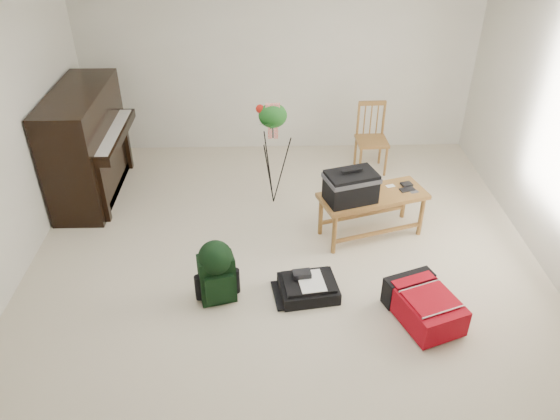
{
  "coord_description": "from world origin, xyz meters",
  "views": [
    {
      "loc": [
        -0.16,
        -3.99,
        3.38
      ],
      "look_at": [
        -0.04,
        0.35,
        0.53
      ],
      "focal_mm": 35.0,
      "sensor_mm": 36.0,
      "label": 1
    }
  ],
  "objects_px": {
    "bench": "(356,187)",
    "dining_chair": "(372,139)",
    "flower_stand": "(273,155)",
    "piano": "(88,147)",
    "green_backpack": "(216,269)",
    "red_suitcase": "(423,302)",
    "black_duffel": "(308,287)"
  },
  "relations": [
    {
      "from": "red_suitcase",
      "to": "flower_stand",
      "type": "relative_size",
      "value": 0.63
    },
    {
      "from": "bench",
      "to": "black_duffel",
      "type": "xyz_separation_m",
      "value": [
        -0.52,
        -0.9,
        -0.51
      ]
    },
    {
      "from": "piano",
      "to": "green_backpack",
      "type": "xyz_separation_m",
      "value": [
        1.57,
        -1.9,
        -0.26
      ]
    },
    {
      "from": "piano",
      "to": "bench",
      "type": "xyz_separation_m",
      "value": [
        2.91,
        -0.95,
        -0.01
      ]
    },
    {
      "from": "bench",
      "to": "red_suitcase",
      "type": "relative_size",
      "value": 1.5
    },
    {
      "from": "bench",
      "to": "dining_chair",
      "type": "distance_m",
      "value": 1.51
    },
    {
      "from": "bench",
      "to": "black_duffel",
      "type": "bearing_deg",
      "value": -137.5
    },
    {
      "from": "bench",
      "to": "red_suitcase",
      "type": "bearing_deg",
      "value": -87.22
    },
    {
      "from": "bench",
      "to": "green_backpack",
      "type": "relative_size",
      "value": 1.89
    },
    {
      "from": "green_backpack",
      "to": "red_suitcase",
      "type": "bearing_deg",
      "value": -22.57
    },
    {
      "from": "piano",
      "to": "dining_chair",
      "type": "bearing_deg",
      "value": 8.42
    },
    {
      "from": "dining_chair",
      "to": "flower_stand",
      "type": "bearing_deg",
      "value": -150.66
    },
    {
      "from": "red_suitcase",
      "to": "piano",
      "type": "bearing_deg",
      "value": 126.79
    },
    {
      "from": "dining_chair",
      "to": "bench",
      "type": "bearing_deg",
      "value": -108.35
    },
    {
      "from": "bench",
      "to": "flower_stand",
      "type": "distance_m",
      "value": 1.06
    },
    {
      "from": "piano",
      "to": "dining_chair",
      "type": "relative_size",
      "value": 1.75
    },
    {
      "from": "piano",
      "to": "red_suitcase",
      "type": "bearing_deg",
      "value": -32.66
    },
    {
      "from": "red_suitcase",
      "to": "green_backpack",
      "type": "height_order",
      "value": "green_backpack"
    },
    {
      "from": "bench",
      "to": "dining_chair",
      "type": "bearing_deg",
      "value": 56.53
    },
    {
      "from": "black_duffel",
      "to": "green_backpack",
      "type": "relative_size",
      "value": 0.91
    },
    {
      "from": "dining_chair",
      "to": "red_suitcase",
      "type": "relative_size",
      "value": 1.1
    },
    {
      "from": "piano",
      "to": "black_duffel",
      "type": "bearing_deg",
      "value": -37.82
    },
    {
      "from": "black_duffel",
      "to": "piano",
      "type": "bearing_deg",
      "value": 133.74
    },
    {
      "from": "red_suitcase",
      "to": "black_duffel",
      "type": "xyz_separation_m",
      "value": [
        -0.97,
        0.3,
        -0.07
      ]
    },
    {
      "from": "piano",
      "to": "bench",
      "type": "distance_m",
      "value": 3.06
    },
    {
      "from": "bench",
      "to": "red_suitcase",
      "type": "distance_m",
      "value": 1.36
    },
    {
      "from": "green_backpack",
      "to": "flower_stand",
      "type": "bearing_deg",
      "value": 57.71
    },
    {
      "from": "piano",
      "to": "green_backpack",
      "type": "height_order",
      "value": "piano"
    },
    {
      "from": "piano",
      "to": "dining_chair",
      "type": "height_order",
      "value": "piano"
    },
    {
      "from": "dining_chair",
      "to": "red_suitcase",
      "type": "bearing_deg",
      "value": -91.67
    },
    {
      "from": "bench",
      "to": "green_backpack",
      "type": "height_order",
      "value": "bench"
    },
    {
      "from": "dining_chair",
      "to": "flower_stand",
      "type": "distance_m",
      "value": 1.46
    }
  ]
}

